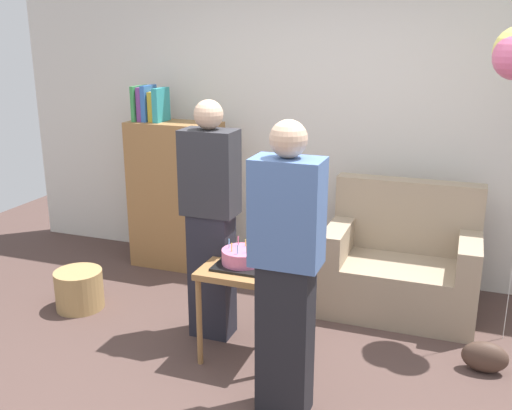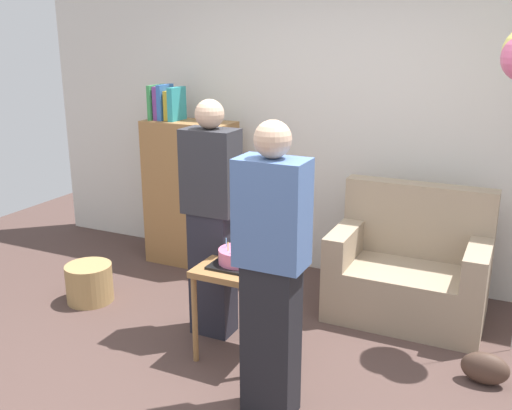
% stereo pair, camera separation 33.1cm
% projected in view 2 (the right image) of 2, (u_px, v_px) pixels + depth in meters
% --- Properties ---
extents(ground_plane, '(8.00, 8.00, 0.00)m').
position_uv_depth(ground_plane, '(235.00, 394.00, 3.40)').
color(ground_plane, '#4C3833').
extents(wall_back, '(6.00, 0.10, 2.70)m').
position_uv_depth(wall_back, '(347.00, 119.00, 4.80)').
color(wall_back, silver).
rests_on(wall_back, ground_plane).
extents(couch, '(1.10, 0.70, 0.96)m').
position_uv_depth(couch, '(409.00, 272.00, 4.28)').
color(couch, gray).
rests_on(couch, ground_plane).
extents(bookshelf, '(0.80, 0.36, 1.60)m').
position_uv_depth(bookshelf, '(190.00, 191.00, 5.18)').
color(bookshelf, olive).
rests_on(bookshelf, ground_plane).
extents(side_table, '(0.48, 0.48, 0.62)m').
position_uv_depth(side_table, '(239.00, 279.00, 3.70)').
color(side_table, olive).
rests_on(side_table, ground_plane).
extents(birthday_cake, '(0.32, 0.32, 0.17)m').
position_uv_depth(birthday_cake, '(239.00, 257.00, 3.66)').
color(birthday_cake, black).
rests_on(birthday_cake, side_table).
extents(person_blowing_candles, '(0.36, 0.22, 1.63)m').
position_uv_depth(person_blowing_candles, '(212.00, 219.00, 3.89)').
color(person_blowing_candles, '#23232D').
rests_on(person_blowing_candles, ground_plane).
extents(person_holding_cake, '(0.36, 0.22, 1.63)m').
position_uv_depth(person_holding_cake, '(272.00, 273.00, 3.01)').
color(person_holding_cake, black).
rests_on(person_holding_cake, ground_plane).
extents(wicker_basket, '(0.36, 0.36, 0.30)m').
position_uv_depth(wicker_basket, '(89.00, 283.00, 4.55)').
color(wicker_basket, '#A88451').
rests_on(wicker_basket, ground_plane).
extents(handbag, '(0.28, 0.14, 0.20)m').
position_uv_depth(handbag, '(485.00, 368.00, 3.48)').
color(handbag, '#473328').
rests_on(handbag, ground_plane).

